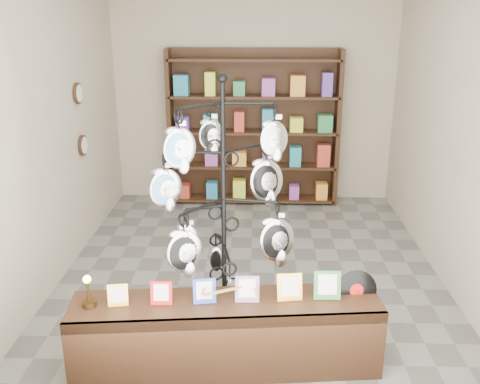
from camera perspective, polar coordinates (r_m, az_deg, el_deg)
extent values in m
plane|color=slate|center=(5.84, 1.16, -8.58)|extent=(5.00, 5.00, 0.00)
plane|color=#BAAC95|center=(7.78, 1.49, 10.04)|extent=(4.00, 0.00, 4.00)
plane|color=#BAAC95|center=(2.94, 0.68, -5.07)|extent=(4.00, 0.00, 4.00)
plane|color=#BAAC95|center=(5.70, -19.36, 5.73)|extent=(0.00, 5.00, 5.00)
plane|color=#BAAC95|center=(5.67, 22.03, 5.33)|extent=(0.00, 5.00, 5.00)
cylinder|color=black|center=(4.70, -1.60, -15.84)|extent=(0.60, 0.60, 0.03)
cylinder|color=black|center=(4.18, -1.74, -3.46)|extent=(0.05, 0.05, 2.21)
sphere|color=black|center=(3.89, -1.91, 12.06)|extent=(0.07, 0.07, 0.07)
ellipsoid|color=silver|center=(4.55, -2.57, -7.20)|extent=(0.12, 0.08, 0.23)
cube|color=#B5864B|center=(4.07, -1.10, -10.35)|extent=(0.39, 0.20, 0.04)
cube|color=black|center=(4.32, -1.47, -14.95)|extent=(2.41, 0.71, 0.58)
cube|color=gold|center=(4.17, -12.89, -10.67)|extent=(0.16, 0.07, 0.17)
cube|color=red|center=(4.13, -8.39, -10.62)|extent=(0.17, 0.07, 0.18)
cube|color=#263FA5|center=(4.11, -3.81, -10.50)|extent=(0.18, 0.07, 0.19)
cube|color=#E54C33|center=(4.12, 0.77, -10.31)|extent=(0.19, 0.08, 0.20)
cube|color=gold|center=(4.15, 5.30, -10.06)|extent=(0.20, 0.08, 0.21)
cube|color=#337233|center=(4.20, 9.29, -9.79)|extent=(0.21, 0.08, 0.23)
cylinder|color=black|center=(4.35, 12.32, -10.21)|extent=(0.33, 0.10, 0.32)
cylinder|color=red|center=(4.34, 12.33, -10.23)|extent=(0.11, 0.04, 0.11)
cylinder|color=#402C12|center=(4.24, -15.76, -11.39)|extent=(0.11, 0.11, 0.04)
cylinder|color=#402C12|center=(4.20, -15.88, -10.24)|extent=(0.02, 0.02, 0.15)
sphere|color=#FFBF59|center=(4.15, -16.01, -8.94)|extent=(0.06, 0.06, 0.06)
cube|color=black|center=(7.79, 1.46, 7.06)|extent=(2.40, 0.04, 2.20)
cube|color=black|center=(7.73, -7.39, 6.82)|extent=(0.06, 0.36, 2.20)
cube|color=black|center=(7.72, 10.31, 6.65)|extent=(0.06, 0.36, 2.20)
cube|color=black|center=(7.92, 1.39, -0.63)|extent=(2.36, 0.36, 0.04)
cube|color=black|center=(7.77, 1.42, 2.85)|extent=(2.36, 0.36, 0.03)
cube|color=black|center=(7.65, 1.45, 6.45)|extent=(2.36, 0.36, 0.04)
cube|color=black|center=(7.55, 1.48, 10.16)|extent=(2.36, 0.36, 0.04)
cube|color=black|center=(7.49, 1.51, 13.94)|extent=(2.36, 0.36, 0.04)
cylinder|color=black|center=(6.38, -16.89, 10.03)|extent=(0.03, 0.24, 0.24)
cylinder|color=black|center=(6.49, -16.39, 4.80)|extent=(0.03, 0.24, 0.24)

